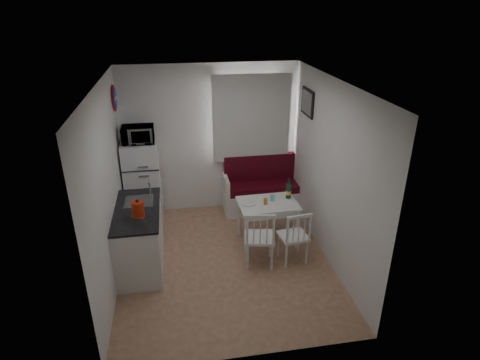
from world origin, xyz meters
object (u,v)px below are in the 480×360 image
object	(u,v)px
chair_left	(261,233)
wine_bottle	(289,188)
dining_table	(268,207)
kettle	(138,209)
bench	(262,192)
chair_right	(295,232)
microwave	(138,134)
fridge	(144,183)
kitchen_counter	(140,237)

from	to	relation	value
chair_left	wine_bottle	xyz separation A→B (m)	(0.60, 0.76, 0.29)
dining_table	kettle	bearing A→B (deg)	-165.36
bench	kettle	xyz separation A→B (m)	(-2.03, -1.61, 0.70)
chair_right	chair_left	bearing A→B (deg)	174.18
chair_right	microwave	size ratio (longest dim) A/B	0.91
fridge	chair_left	bearing A→B (deg)	-44.10
bench	kettle	size ratio (longest dim) A/B	5.44
bench	kettle	bearing A→B (deg)	-141.63
chair_right	fridge	bearing A→B (deg)	136.87
kitchen_counter	dining_table	bearing A→B (deg)	8.82
kitchen_counter	microwave	world-z (taller)	microwave
microwave	wine_bottle	size ratio (longest dim) A/B	1.49
kitchen_counter	chair_right	bearing A→B (deg)	-9.31
chair_left	chair_right	bearing A→B (deg)	10.55
fridge	wine_bottle	xyz separation A→B (m)	(2.26, -0.85, 0.12)
chair_right	fridge	xyz separation A→B (m)	(-2.16, 1.60, 0.21)
dining_table	chair_left	world-z (taller)	chair_left
bench	fridge	xyz separation A→B (m)	(-2.06, -0.11, 0.40)
kettle	wine_bottle	bearing A→B (deg)	16.21
wine_bottle	microwave	bearing A→B (deg)	160.61
chair_right	kettle	size ratio (longest dim) A/B	1.75
wine_bottle	bench	bearing A→B (deg)	101.88
kitchen_counter	chair_left	world-z (taller)	kitchen_counter
bench	chair_left	xyz separation A→B (m)	(-0.40, -1.72, 0.23)
chair_right	kettle	bearing A→B (deg)	170.53
dining_table	fridge	bearing A→B (deg)	152.04
fridge	kettle	distance (m)	1.52
fridge	microwave	distance (m)	0.86
kettle	fridge	bearing A→B (deg)	91.15
microwave	fridge	bearing A→B (deg)	90.00
dining_table	microwave	distance (m)	2.33
dining_table	wine_bottle	size ratio (longest dim) A/B	2.78
bench	chair_right	size ratio (longest dim) A/B	3.11
kitchen_counter	wine_bottle	world-z (taller)	kitchen_counter
chair_left	fridge	size ratio (longest dim) A/B	0.33
chair_right	microwave	distance (m)	2.87
kitchen_counter	bench	xyz separation A→B (m)	(2.08, 1.36, -0.13)
dining_table	fridge	xyz separation A→B (m)	(-1.91, 0.95, 0.13)
kitchen_counter	chair_left	bearing A→B (deg)	-12.22
chair_left	chair_right	world-z (taller)	chair_left
kettle	wine_bottle	size ratio (longest dim) A/B	0.77
wine_bottle	dining_table	bearing A→B (deg)	-164.05
chair_left	kitchen_counter	bearing A→B (deg)	177.58
chair_right	wine_bottle	size ratio (longest dim) A/B	1.36
kitchen_counter	fridge	size ratio (longest dim) A/B	0.91
chair_left	dining_table	bearing A→B (deg)	79.13
kettle	wine_bottle	world-z (taller)	kettle
microwave	wine_bottle	bearing A→B (deg)	-19.39
bench	fridge	world-z (taller)	fridge
chair_right	microwave	xyz separation A→B (m)	(-2.16, 1.55, 1.07)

